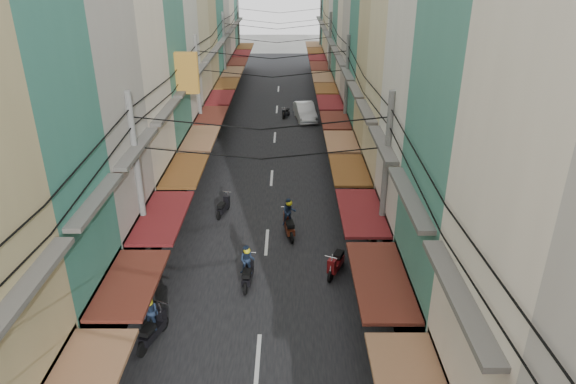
{
  "coord_description": "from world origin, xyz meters",
  "views": [
    {
      "loc": [
        1.06,
        -15.72,
        12.66
      ],
      "look_at": [
        1.04,
        6.23,
        2.6
      ],
      "focal_mm": 32.0,
      "sensor_mm": 36.0,
      "label": 1
    }
  ],
  "objects_px": {
    "market_umbrella": "(480,310)",
    "traffic_sign": "(442,372)",
    "bicycle": "(483,381)",
    "white_car": "(305,120)"
  },
  "relations": [
    {
      "from": "market_umbrella",
      "to": "traffic_sign",
      "type": "bearing_deg",
      "value": -126.91
    },
    {
      "from": "white_car",
      "to": "traffic_sign",
      "type": "distance_m",
      "value": 31.91
    },
    {
      "from": "market_umbrella",
      "to": "traffic_sign",
      "type": "distance_m",
      "value": 3.13
    },
    {
      "from": "white_car",
      "to": "market_umbrella",
      "type": "distance_m",
      "value": 29.68
    },
    {
      "from": "bicycle",
      "to": "market_umbrella",
      "type": "bearing_deg",
      "value": 10.25
    },
    {
      "from": "bicycle",
      "to": "market_umbrella",
      "type": "distance_m",
      "value": 2.46
    },
    {
      "from": "traffic_sign",
      "to": "bicycle",
      "type": "bearing_deg",
      "value": 40.97
    },
    {
      "from": "white_car",
      "to": "bicycle",
      "type": "relative_size",
      "value": 3.37
    },
    {
      "from": "white_car",
      "to": "market_umbrella",
      "type": "xyz_separation_m",
      "value": [
        4.72,
        -29.21,
        2.36
      ]
    },
    {
      "from": "market_umbrella",
      "to": "traffic_sign",
      "type": "xyz_separation_m",
      "value": [
        -1.88,
        -2.5,
        -0.19
      ]
    }
  ]
}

